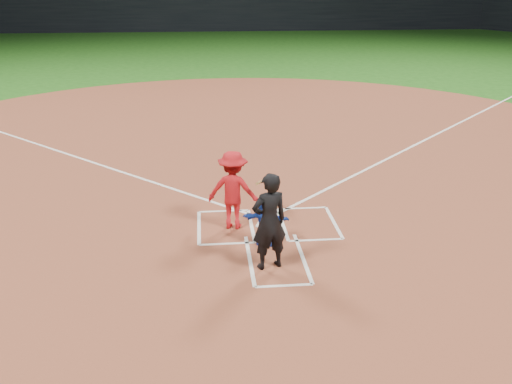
{
  "coord_description": "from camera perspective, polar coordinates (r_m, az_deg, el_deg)",
  "views": [
    {
      "loc": [
        -1.41,
        -12.09,
        5.53
      ],
      "look_at": [
        -0.3,
        -0.4,
        1.0
      ],
      "focal_mm": 40.0,
      "sensor_mm": 36.0,
      "label": 1
    }
  ],
  "objects": [
    {
      "name": "catcher",
      "position": [
        12.2,
        0.91,
        -2.93
      ],
      "size": [
        1.07,
        0.6,
        1.1
      ],
      "primitive_type": "imported",
      "rotation": [
        0.0,
        0.0,
        2.85
      ],
      "color": "#1436A5",
      "rests_on": "home_plate_dirt"
    },
    {
      "name": "home_plate_dirt",
      "position": [
        18.97,
        -0.92,
        4.15
      ],
      "size": [
        28.0,
        28.0,
        0.01
      ],
      "primitive_type": "cylinder",
      "color": "brown",
      "rests_on": "ground"
    },
    {
      "name": "home_plate",
      "position": [
        13.36,
        1.12,
        -3.27
      ],
      "size": [
        0.6,
        0.6,
        0.02
      ],
      "primitive_type": "cylinder",
      "rotation": [
        0.0,
        0.0,
        3.14
      ],
      "color": "silver",
      "rests_on": "home_plate_dirt"
    },
    {
      "name": "batter_at_plate",
      "position": [
        12.93,
        -2.3,
        0.2
      ],
      "size": [
        1.4,
        1.04,
        1.82
      ],
      "color": "red",
      "rests_on": "home_plate_dirt"
    },
    {
      "name": "stadium_wall_far",
      "position": [
        60.24,
        -4.25,
        17.28
      ],
      "size": [
        80.0,
        1.2,
        3.2
      ],
      "primitive_type": "cube",
      "color": "black",
      "rests_on": "ground"
    },
    {
      "name": "umpire",
      "position": [
        11.1,
        1.33,
        -2.96
      ],
      "size": [
        0.83,
        0.67,
        1.99
      ],
      "primitive_type": "imported",
      "rotation": [
        0.0,
        0.0,
        3.45
      ],
      "color": "black",
      "rests_on": "home_plate_dirt"
    },
    {
      "name": "chalk_markings",
      "position": [
        18.29,
        -0.75,
        3.53
      ],
      "size": [
        28.35,
        17.32,
        0.01
      ],
      "color": "white",
      "rests_on": "home_plate_dirt"
    },
    {
      "name": "ground",
      "position": [
        13.37,
        1.12,
        -3.34
      ],
      "size": [
        120.0,
        120.0,
        0.0
      ],
      "primitive_type": "plane",
      "color": "#1C5415",
      "rests_on": "ground"
    }
  ]
}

